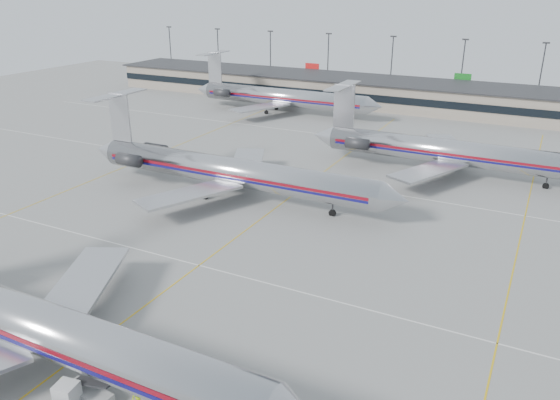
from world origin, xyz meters
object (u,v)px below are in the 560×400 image
Objects in this scene: jet_foreground at (19,318)px; jet_second_row at (227,170)px; belt_loader at (89,392)px; uld_container at (67,395)px.

jet_foreground reaches higher than jet_second_row.
jet_foreground is at bearing -82.92° from jet_second_row.
uld_container is at bearing -119.60° from belt_loader.
jet_second_row is at bearing 112.50° from belt_loader.
belt_loader is at bearing -8.18° from jet_foreground.
jet_second_row is (-4.71, 37.89, -0.03)m from jet_foreground.
belt_loader is at bearing 47.29° from uld_container.
jet_foreground reaches higher than belt_loader.
jet_second_row reaches higher than belt_loader.
belt_loader is (0.82, 1.22, -0.31)m from uld_container.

